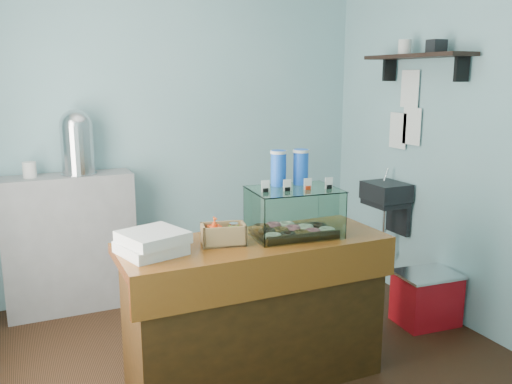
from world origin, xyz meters
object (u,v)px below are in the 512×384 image
red_cooler (426,298)px  display_case (292,207)px  counter (255,310)px  coffee_urn (77,140)px

red_cooler → display_case: bearing=-169.0°
counter → coffee_urn: 1.98m
counter → display_case: (0.27, 0.03, 0.61)m
counter → coffee_urn: size_ratio=3.17×
counter → red_cooler: (1.51, 0.17, -0.26)m
display_case → coffee_urn: coffee_urn is taller
counter → coffee_urn: (-0.80, 1.57, 0.91)m
counter → display_case: bearing=7.4°
counter → red_cooler: size_ratio=3.29×
coffee_urn → red_cooler: bearing=-31.2°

